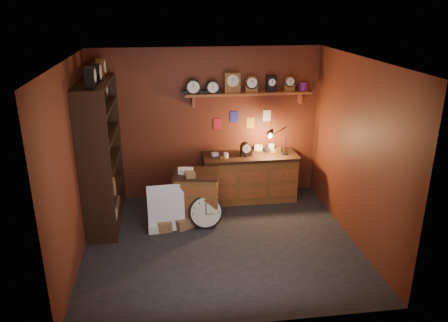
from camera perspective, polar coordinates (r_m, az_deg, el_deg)
floor at (r=6.69m, az=-0.45°, el=-10.54°), size 4.00×4.00×0.00m
room_shell at (r=6.11m, az=-0.20°, el=4.03°), size 4.02×3.62×2.71m
shelving_unit at (r=7.11m, az=-16.01°, el=1.64°), size 0.47×1.60×2.58m
workbench at (r=7.90m, az=3.42°, el=-1.75°), size 1.69×0.66×1.36m
low_cabinet at (r=7.17m, az=-3.55°, el=-4.36°), size 0.81×0.72×0.91m
big_round_clock at (r=6.98m, az=-2.39°, el=-6.66°), size 0.55×0.17×0.55m
white_panel at (r=7.10m, az=-7.43°, el=-8.81°), size 0.58×0.19×0.76m
mini_fridge at (r=7.65m, az=-4.06°, el=-4.46°), size 0.58×0.60×0.47m
floor_box_a at (r=7.08m, az=-5.38°, el=-8.00°), size 0.36×0.35×0.17m
floor_box_b at (r=7.05m, az=-9.00°, el=-8.53°), size 0.22×0.25×0.12m
floor_box_c at (r=7.02m, az=-7.76°, el=-8.44°), size 0.24×0.21×0.16m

